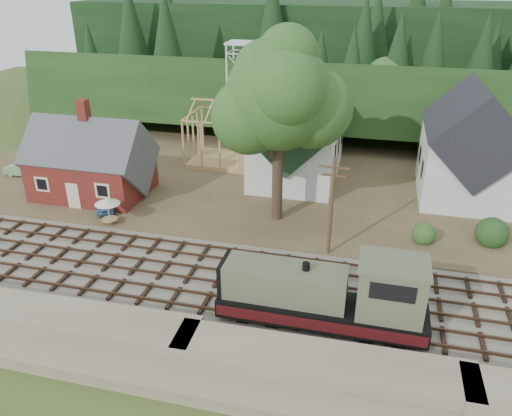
% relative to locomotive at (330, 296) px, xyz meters
% --- Properties ---
extents(ground, '(140.00, 140.00, 0.00)m').
position_rel_locomotive_xyz_m(ground, '(-7.96, 3.00, -2.17)').
color(ground, '#384C1E').
rests_on(ground, ground).
extents(embankment, '(64.00, 5.00, 1.60)m').
position_rel_locomotive_xyz_m(embankment, '(-7.96, -5.50, -2.17)').
color(embankment, '#7F7259').
rests_on(embankment, ground).
extents(railroad_bed, '(64.00, 11.00, 0.16)m').
position_rel_locomotive_xyz_m(railroad_bed, '(-7.96, 3.00, -2.09)').
color(railroad_bed, '#726B5B').
rests_on(railroad_bed, ground).
extents(village_flat, '(64.00, 26.00, 0.30)m').
position_rel_locomotive_xyz_m(village_flat, '(-7.96, 21.00, -2.02)').
color(village_flat, brown).
rests_on(village_flat, ground).
extents(hillside, '(70.00, 28.96, 12.74)m').
position_rel_locomotive_xyz_m(hillside, '(-7.96, 45.00, -2.17)').
color(hillside, '#1E3F19').
rests_on(hillside, ground).
extents(ridge, '(80.00, 20.00, 12.00)m').
position_rel_locomotive_xyz_m(ridge, '(-7.96, 61.00, -2.17)').
color(ridge, black).
rests_on(ridge, ground).
extents(depot, '(10.80, 7.41, 9.00)m').
position_rel_locomotive_xyz_m(depot, '(-23.96, 14.00, 1.05)').
color(depot, maroon).
rests_on(depot, village_flat).
extents(church, '(8.40, 15.17, 13.00)m').
position_rel_locomotive_xyz_m(church, '(-5.96, 22.68, 3.01)').
color(church, silver).
rests_on(church, village_flat).
extents(farmhouse, '(8.40, 10.80, 10.60)m').
position_rel_locomotive_xyz_m(farmhouse, '(10.04, 22.00, 2.70)').
color(farmhouse, silver).
rests_on(farmhouse, village_flat).
extents(timber_frame, '(8.20, 6.20, 6.99)m').
position_rel_locomotive_xyz_m(timber_frame, '(-13.96, 25.00, 1.10)').
color(timber_frame, tan).
rests_on(timber_frame, village_flat).
extents(lattice_tower, '(3.20, 3.20, 12.12)m').
position_rel_locomotive_xyz_m(lattice_tower, '(-13.96, 31.00, 7.86)').
color(lattice_tower, silver).
rests_on(lattice_tower, village_flat).
extents(big_tree, '(10.90, 8.40, 14.70)m').
position_rel_locomotive_xyz_m(big_tree, '(-5.79, 13.08, 8.05)').
color(big_tree, '#38281E').
rests_on(big_tree, village_flat).
extents(telegraph_pole_near, '(2.20, 0.28, 8.00)m').
position_rel_locomotive_xyz_m(telegraph_pole_near, '(-0.96, 8.20, 2.08)').
color(telegraph_pole_near, '#4C331E').
rests_on(telegraph_pole_near, ground).
extents(locomotive, '(12.31, 3.08, 4.91)m').
position_rel_locomotive_xyz_m(locomotive, '(0.00, 0.00, 0.00)').
color(locomotive, black).
rests_on(locomotive, railroad_bed).
extents(car_blue, '(3.11, 4.22, 1.34)m').
position_rel_locomotive_xyz_m(car_blue, '(-21.10, 11.01, -1.20)').
color(car_blue, teal).
rests_on(car_blue, village_flat).
extents(car_green, '(3.91, 1.66, 1.26)m').
position_rel_locomotive_xyz_m(car_green, '(-33.50, 16.17, -1.24)').
color(car_green, '#7DB17A').
rests_on(car_green, village_flat).
extents(patio_set, '(2.09, 2.09, 2.33)m').
position_rel_locomotive_xyz_m(patio_set, '(-19.38, 8.50, 0.11)').
color(patio_set, silver).
rests_on(patio_set, village_flat).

